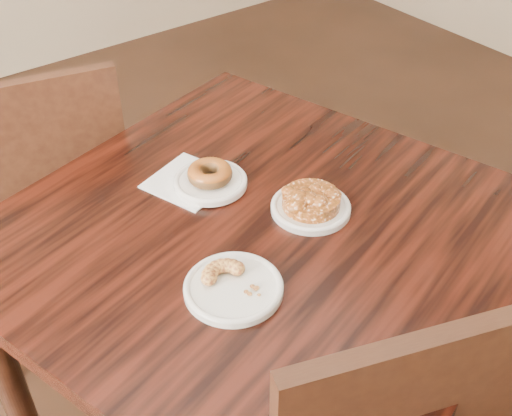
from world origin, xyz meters
TOP-DOWN VIEW (x-y plane):
  - cafe_table at (0.01, 0.07)m, footprint 1.11×1.11m
  - chair_far at (-0.19, 0.80)m, footprint 0.58×0.58m
  - napkin at (-0.02, 0.27)m, footprint 0.19×0.19m
  - plate_donut at (0.01, 0.23)m, footprint 0.15×0.15m
  - plate_cruller at (-0.13, -0.04)m, footprint 0.17×0.17m
  - plate_fritter at (0.12, 0.05)m, footprint 0.15×0.15m
  - glazed_donut at (0.01, 0.23)m, footprint 0.09×0.09m
  - apple_fritter at (0.12, 0.05)m, footprint 0.15×0.15m
  - cruller_fragment at (-0.13, -0.04)m, footprint 0.09×0.09m

SIDE VIEW (x-z plane):
  - cafe_table at x=0.01m, z-range 0.00..0.75m
  - chair_far at x=-0.19m, z-range 0.00..0.90m
  - napkin at x=-0.02m, z-range 0.75..0.75m
  - plate_cruller at x=-0.13m, z-range 0.75..0.76m
  - plate_fritter at x=0.12m, z-range 0.75..0.76m
  - plate_donut at x=0.01m, z-range 0.75..0.77m
  - cruller_fragment at x=-0.13m, z-range 0.76..0.79m
  - apple_fritter at x=0.12m, z-range 0.76..0.80m
  - glazed_donut at x=0.01m, z-range 0.77..0.80m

